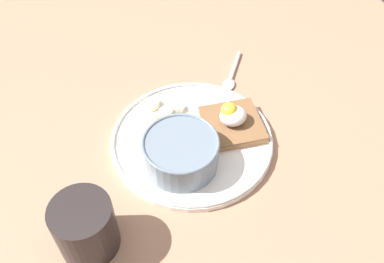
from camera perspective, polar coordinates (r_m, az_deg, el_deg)
ground_plane at (r=76.97cm, az=-0.00°, el=-1.95°), size 120.00×120.00×2.00cm
plate at (r=75.58cm, az=-0.00°, el=-1.09°), size 28.58×28.58×1.60cm
oatmeal_bowl at (r=69.96cm, az=-1.52°, el=-2.77°), size 12.67×12.67×5.65cm
toast_slice at (r=76.92cm, az=5.35°, el=1.02°), size 11.29×11.29×1.60cm
poached_egg at (r=75.16cm, az=5.33°, el=2.33°), size 4.88×4.29×3.92cm
banana_slice_front at (r=79.92cm, az=-1.80°, el=3.25°), size 3.89×3.88×1.32cm
banana_slice_left at (r=78.69cm, az=-3.51°, el=2.44°), size 3.16×3.32×1.74cm
banana_slice_back at (r=80.83cm, az=-5.44°, el=3.67°), size 3.28×3.19×1.35cm
banana_slice_right at (r=76.74cm, az=-4.63°, el=0.64°), size 4.73×4.75×1.53cm
banana_slice_inner at (r=78.24cm, az=-5.97°, el=1.71°), size 4.12×4.13×1.33cm
coffee_mug at (r=63.26cm, az=-14.06°, el=-12.23°), size 8.80×8.80×9.28cm
spoon at (r=88.37cm, az=5.31°, el=7.43°), size 8.59×10.87×0.80cm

